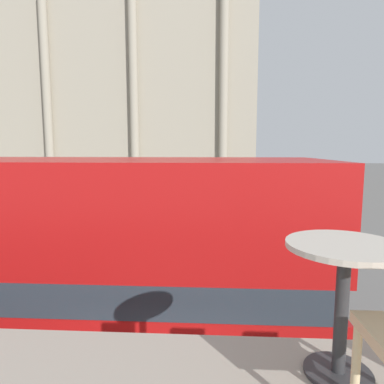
{
  "coord_description": "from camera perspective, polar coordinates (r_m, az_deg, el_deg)",
  "views": [
    {
      "loc": [
        0.58,
        -2.1,
        4.35
      ],
      "look_at": [
        -0.47,
        15.87,
        2.04
      ],
      "focal_mm": 32.0,
      "sensor_mm": 36.0,
      "label": 1
    }
  ],
  "objects": [
    {
      "name": "double_decker_bus",
      "position": [
        6.44,
        -28.41,
        -11.92
      ],
      "size": [
        10.01,
        2.7,
        4.18
      ],
      "rotation": [
        0.0,
        0.0,
        -0.12
      ],
      "color": "black",
      "rests_on": "ground_plane"
    },
    {
      "name": "traffic_light_near",
      "position": [
        11.64,
        -4.36,
        -3.56
      ],
      "size": [
        0.42,
        0.24,
        3.27
      ],
      "color": "black",
      "rests_on": "ground_plane"
    },
    {
      "name": "car_navy",
      "position": [
        32.4,
        18.55,
        0.47
      ],
      "size": [
        4.2,
        1.93,
        1.35
      ],
      "rotation": [
        0.0,
        0.0,
        0.92
      ],
      "color": "black",
      "rests_on": "ground_plane"
    },
    {
      "name": "traffic_light_mid",
      "position": [
        20.04,
        5.32,
        1.39
      ],
      "size": [
        0.42,
        0.24,
        3.48
      ],
      "color": "black",
      "rests_on": "ground_plane"
    },
    {
      "name": "plaza_building_left",
      "position": [
        46.8,
        -13.21,
        16.53
      ],
      "size": [
        35.58,
        16.64,
        23.96
      ],
      "color": "#A39984",
      "rests_on": "ground_plane"
    },
    {
      "name": "pedestrian_grey",
      "position": [
        30.11,
        -10.43,
        0.75
      ],
      "size": [
        0.32,
        0.32,
        1.68
      ],
      "rotation": [
        0.0,
        0.0,
        1.03
      ],
      "color": "#282B33",
      "rests_on": "ground_plane"
    },
    {
      "name": "pedestrian_yellow",
      "position": [
        28.73,
        -8.11,
        0.63
      ],
      "size": [
        0.32,
        0.32,
        1.79
      ],
      "rotation": [
        0.0,
        0.0,
        5.12
      ],
      "color": "#282B33",
      "rests_on": "ground_plane"
    },
    {
      "name": "cafe_dining_table",
      "position": [
        2.0,
        23.9,
        -13.2
      ],
      "size": [
        0.6,
        0.6,
        0.73
      ],
      "color": "#2D2D30",
      "rests_on": "cafe_floor_slab"
    },
    {
      "name": "car_silver",
      "position": [
        20.3,
        16.41,
        -3.34
      ],
      "size": [
        4.2,
        1.93,
        1.35
      ],
      "rotation": [
        0.0,
        0.0,
        1.37
      ],
      "color": "black",
      "rests_on": "ground_plane"
    }
  ]
}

